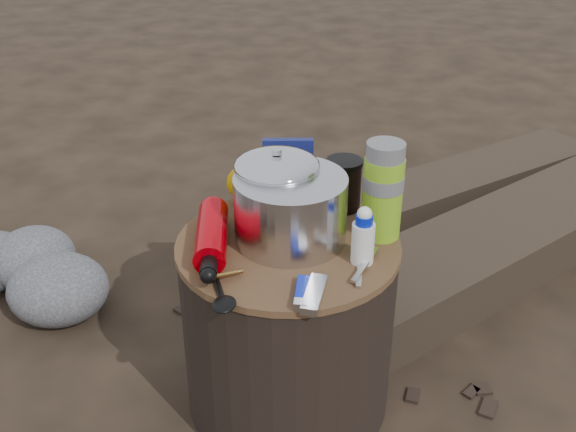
# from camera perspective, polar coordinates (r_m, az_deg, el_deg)

# --- Properties ---
(ground) EXTENTS (60.00, 60.00, 0.00)m
(ground) POSITION_cam_1_polar(r_m,az_deg,el_deg) (1.65, 0.00, -14.72)
(ground) COLOR #2C2218
(ground) RESTS_ON ground
(stump) EXTENTS (0.45, 0.45, 0.42)m
(stump) POSITION_cam_1_polar(r_m,az_deg,el_deg) (1.51, 0.00, -9.02)
(stump) COLOR black
(stump) RESTS_ON ground
(log_main) EXTENTS (1.45, 1.44, 0.15)m
(log_main) POSITION_cam_1_polar(r_m,az_deg,el_deg) (2.20, 18.76, -1.48)
(log_main) COLOR #30261C
(log_main) RESTS_ON ground
(log_small) EXTENTS (1.13, 0.98, 0.11)m
(log_small) POSITION_cam_1_polar(r_m,az_deg,el_deg) (2.46, 13.23, 2.24)
(log_small) COLOR #30261C
(log_small) RESTS_ON ground
(foil_windscreen) EXTENTS (0.23, 0.23, 0.14)m
(foil_windscreen) POSITION_cam_1_polar(r_m,az_deg,el_deg) (1.37, 0.20, 0.58)
(foil_windscreen) COLOR silver
(foil_windscreen) RESTS_ON stump
(camping_pot) EXTENTS (0.17, 0.17, 0.17)m
(camping_pot) POSITION_cam_1_polar(r_m,az_deg,el_deg) (1.40, -0.91, 2.05)
(camping_pot) COLOR silver
(camping_pot) RESTS_ON stump
(fuel_bottle) EXTENTS (0.11, 0.27, 0.06)m
(fuel_bottle) POSITION_cam_1_polar(r_m,az_deg,el_deg) (1.36, -6.37, -1.57)
(fuel_bottle) COLOR #B50009
(fuel_bottle) RESTS_ON stump
(thermos) EXTENTS (0.08, 0.08, 0.20)m
(thermos) POSITION_cam_1_polar(r_m,az_deg,el_deg) (1.38, 7.88, 2.07)
(thermos) COLOR #7FBB1F
(thermos) RESTS_ON stump
(travel_mug) EXTENTS (0.08, 0.08, 0.11)m
(travel_mug) POSITION_cam_1_polar(r_m,az_deg,el_deg) (1.50, 4.64, 2.62)
(travel_mug) COLOR black
(travel_mug) RESTS_ON stump
(stuff_sack) EXTENTS (0.13, 0.11, 0.09)m
(stuff_sack) POSITION_cam_1_polar(r_m,az_deg,el_deg) (1.52, -2.64, 2.76)
(stuff_sack) COLOR #BD8500
(stuff_sack) RESTS_ON stump
(food_pouch) EXTENTS (0.11, 0.04, 0.14)m
(food_pouch) POSITION_cam_1_polar(r_m,az_deg,el_deg) (1.52, -0.00, 3.82)
(food_pouch) COLOR #111755
(food_pouch) RESTS_ON stump
(lighter) EXTENTS (0.03, 0.09, 0.02)m
(lighter) POSITION_cam_1_polar(r_m,az_deg,el_deg) (1.24, 1.24, -6.12)
(lighter) COLOR #081EBA
(lighter) RESTS_ON stump
(multitool) EXTENTS (0.04, 0.11, 0.02)m
(multitool) POSITION_cam_1_polar(r_m,az_deg,el_deg) (1.23, 2.20, -6.52)
(multitool) COLOR silver
(multitool) RESTS_ON stump
(pot_grabber) EXTENTS (0.05, 0.13, 0.01)m
(pot_grabber) POSITION_cam_1_polar(r_m,az_deg,el_deg) (1.31, 6.00, -4.21)
(pot_grabber) COLOR silver
(pot_grabber) RESTS_ON stump
(spork) EXTENTS (0.10, 0.17, 0.01)m
(spork) POSITION_cam_1_polar(r_m,az_deg,el_deg) (1.27, -5.96, -5.31)
(spork) COLOR black
(spork) RESTS_ON stump
(squeeze_bottle) EXTENTS (0.04, 0.04, 0.11)m
(squeeze_bottle) POSITION_cam_1_polar(r_m,az_deg,el_deg) (1.31, 6.26, -1.84)
(squeeze_bottle) COLOR white
(squeeze_bottle) RESTS_ON stump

